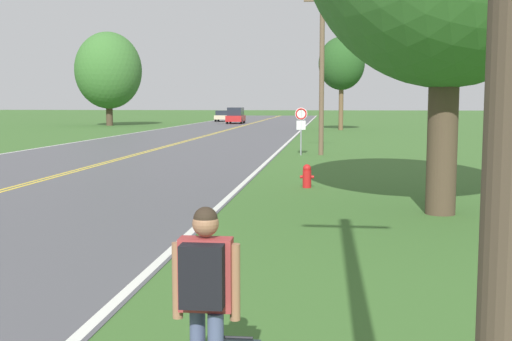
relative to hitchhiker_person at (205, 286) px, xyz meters
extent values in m
cube|color=#993333|center=(0.00, 0.04, 0.09)|extent=(0.45, 0.19, 0.62)
sphere|color=#936647|center=(0.00, 0.04, 0.53)|extent=(0.23, 0.23, 0.23)
sphere|color=#2D2319|center=(0.00, 0.04, 0.57)|extent=(0.21, 0.21, 0.21)
cylinder|color=#936647|center=(-0.25, 0.04, 0.03)|extent=(0.09, 0.09, 0.66)
cylinder|color=#936647|center=(0.25, 0.04, 0.03)|extent=(0.09, 0.09, 0.66)
cube|color=black|center=(0.00, -0.14, 0.12)|extent=(0.36, 0.18, 0.52)
cylinder|color=black|center=(0.25, 0.03, -0.45)|extent=(0.30, 0.03, 0.02)
cylinder|color=red|center=(0.33, 14.22, -0.79)|extent=(0.26, 0.26, 0.54)
sphere|color=red|center=(0.33, 14.22, -0.46)|extent=(0.25, 0.25, 0.25)
cylinder|color=red|center=(0.50, 14.22, -0.73)|extent=(0.08, 0.09, 0.09)
cylinder|color=red|center=(0.16, 14.22, -0.73)|extent=(0.08, 0.09, 0.09)
cylinder|color=gray|center=(-0.42, 26.20, 0.08)|extent=(0.07, 0.07, 2.27)
cylinder|color=white|center=(-0.42, 26.18, 0.97)|extent=(0.60, 0.02, 0.60)
torus|color=red|center=(-0.42, 26.17, 0.97)|extent=(0.55, 0.07, 0.55)
cube|color=white|center=(-0.42, 26.18, 0.42)|extent=(0.44, 0.02, 0.44)
cylinder|color=brown|center=(0.56, 26.44, 2.97)|extent=(0.24, 0.24, 8.06)
cube|color=brown|center=(0.56, 26.44, 6.40)|extent=(1.80, 0.12, 0.10)
cylinder|color=#473828|center=(3.59, 9.96, 0.91)|extent=(0.69, 0.69, 3.94)
cylinder|color=brown|center=(1.93, 54.94, 1.11)|extent=(0.42, 0.42, 4.33)
ellipsoid|color=#234C1E|center=(1.93, 54.94, 5.08)|extent=(4.23, 4.23, 4.87)
cylinder|color=#473828|center=(-23.26, 63.32, 0.42)|extent=(0.73, 0.73, 2.95)
ellipsoid|color=#386B2D|center=(-23.26, 63.32, 4.98)|extent=(7.26, 7.26, 8.35)
cylinder|color=black|center=(-11.28, 72.89, -0.75)|extent=(0.20, 0.61, 0.61)
cylinder|color=black|center=(-9.58, 72.90, -0.75)|extent=(0.20, 0.61, 0.61)
cylinder|color=black|center=(-11.26, 70.27, -0.75)|extent=(0.20, 0.61, 0.61)
cylinder|color=black|center=(-9.56, 70.29, -0.75)|extent=(0.20, 0.61, 0.61)
cube|color=#A81E1E|center=(-10.42, 71.59, -0.43)|extent=(1.93, 4.23, 0.71)
cube|color=#1E232D|center=(-10.42, 71.59, 0.40)|extent=(1.69, 2.96, 0.96)
cylinder|color=black|center=(-14.09, 80.37, -0.70)|extent=(0.20, 0.71, 0.71)
cylinder|color=black|center=(-12.45, 80.37, -0.70)|extent=(0.20, 0.71, 0.71)
cylinder|color=black|center=(-14.09, 78.17, -0.70)|extent=(0.20, 0.71, 0.71)
cylinder|color=black|center=(-12.45, 78.17, -0.70)|extent=(0.20, 0.71, 0.71)
cube|color=#C1B28E|center=(-13.27, 79.27, -0.47)|extent=(1.85, 3.56, 0.53)
cube|color=#1E232D|center=(-13.27, 79.27, 0.11)|extent=(1.63, 2.49, 0.62)
cylinder|color=black|center=(-13.73, 88.56, -0.72)|extent=(0.22, 0.68, 0.67)
cylinder|color=black|center=(-12.22, 88.61, -0.72)|extent=(0.22, 0.68, 0.67)
cylinder|color=black|center=(-13.65, 85.67, -0.72)|extent=(0.22, 0.68, 0.67)
cylinder|color=black|center=(-12.13, 85.72, -0.72)|extent=(0.22, 0.68, 0.67)
cube|color=maroon|center=(-12.93, 87.14, -0.49)|extent=(1.85, 4.71, 0.54)
cube|color=#1E232D|center=(-12.93, 86.95, 0.04)|extent=(1.59, 2.61, 0.52)
camera|label=1|loc=(1.04, -5.19, 1.54)|focal=45.00mm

